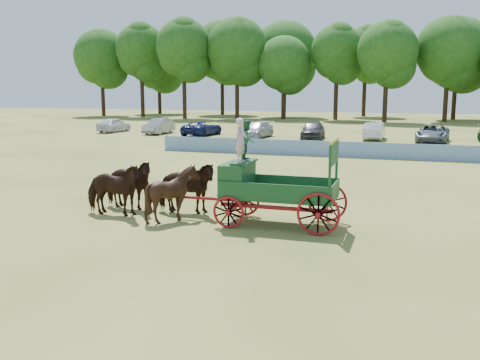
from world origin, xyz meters
name	(u,v)px	position (x,y,z in m)	size (l,w,h in m)	color
ground	(306,223)	(0.00, 0.00, 0.00)	(160.00, 160.00, 0.00)	tan
horse_lead_left	(113,189)	(-6.94, -1.08, 0.98)	(1.05, 2.31, 1.95)	black
horse_lead_right	(128,184)	(-6.94, 0.02, 0.98)	(1.05, 2.31, 1.95)	black
horse_wheel_left	(173,193)	(-4.54, -1.08, 0.98)	(1.58, 1.77, 1.95)	black
horse_wheel_right	(185,188)	(-4.54, 0.02, 0.98)	(1.05, 2.31, 1.95)	black
farm_dray	(259,179)	(-1.55, -0.52, 1.56)	(6.00, 2.00, 3.64)	#A41020
sponsor_banner	(342,149)	(-1.00, 18.00, 0.53)	(26.00, 0.08, 1.05)	#1B4E93
parked_cars	(347,131)	(-2.04, 30.08, 0.75)	(48.77, 6.31, 1.64)	silver
treeline	(354,52)	(-4.90, 60.82, 9.39)	(90.12, 21.45, 15.37)	#382314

